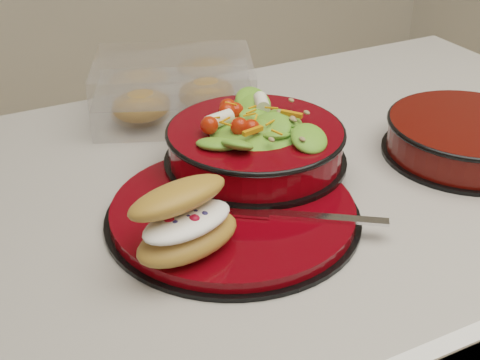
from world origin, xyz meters
name	(u,v)px	position (x,y,z in m)	size (l,w,h in m)	color
dinner_plate	(234,212)	(-0.08, -0.07, 0.91)	(0.31, 0.31, 0.02)	black
salad_bowl	(255,137)	(-0.01, 0.01, 0.96)	(0.25, 0.25, 0.10)	black
croissant	(185,221)	(-0.17, -0.13, 0.96)	(0.14, 0.11, 0.08)	#AF7735
fork	(304,216)	(-0.02, -0.13, 0.92)	(0.16, 0.12, 0.00)	silver
pastry_box	(174,90)	(-0.03, 0.24, 0.94)	(0.30, 0.26, 0.09)	white
extra_bowl	(467,136)	(0.29, -0.07, 0.93)	(0.24, 0.24, 0.05)	black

